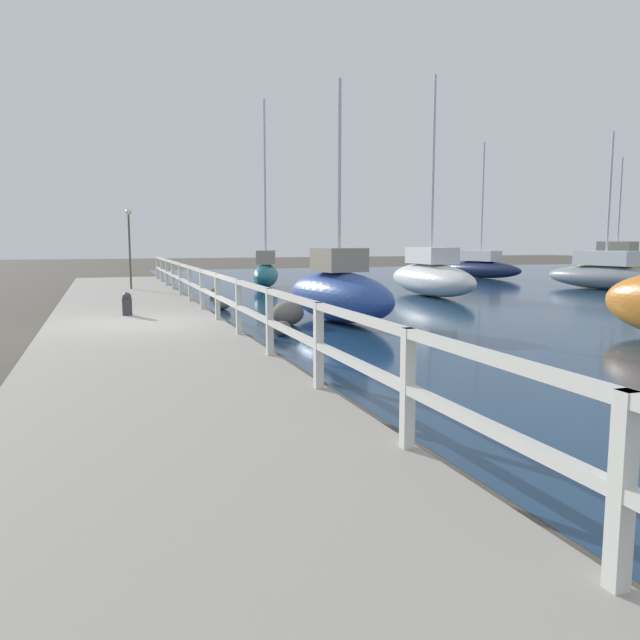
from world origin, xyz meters
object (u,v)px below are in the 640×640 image
dock_lamp (129,234)px  sailboat_blue (339,293)px  sailboat_gray (605,274)px  sailboat_navy (480,267)px  mooring_bollard (127,304)px  sailboat_yellow (616,264)px  sailboat_white (431,276)px  sailboat_teal (266,272)px

dock_lamp → sailboat_blue: sailboat_blue is taller
sailboat_gray → sailboat_navy: (-0.25, 8.66, -0.05)m
mooring_bollard → dock_lamp: (0.45, 8.54, 1.73)m
sailboat_gray → sailboat_yellow: (4.59, 4.11, 0.19)m
sailboat_blue → sailboat_white: (5.75, 5.70, 0.00)m
mooring_bollard → sailboat_gray: 19.70m
sailboat_blue → sailboat_white: bearing=35.7°
mooring_bollard → sailboat_yellow: (23.64, 9.13, 0.32)m
mooring_bollard → sailboat_blue: sailboat_blue is taller
mooring_bollard → sailboat_gray: sailboat_gray is taller
sailboat_white → sailboat_yellow: size_ratio=1.28×
dock_lamp → sailboat_yellow: (23.19, 0.60, -1.41)m
mooring_bollard → sailboat_teal: 12.31m
dock_lamp → sailboat_white: 11.10m
dock_lamp → sailboat_white: sailboat_white is taller
sailboat_navy → sailboat_gray: bearing=-100.4°
sailboat_blue → sailboat_white: sailboat_white is taller
sailboat_blue → sailboat_navy: bearing=37.8°
dock_lamp → sailboat_gray: (18.60, -3.51, -1.60)m
dock_lamp → sailboat_yellow: sailboat_yellow is taller
sailboat_gray → sailboat_teal: 14.13m
sailboat_gray → sailboat_yellow: 6.16m
sailboat_blue → sailboat_navy: sailboat_navy is taller
sailboat_yellow → mooring_bollard: bearing=-175.1°
sailboat_gray → sailboat_teal: size_ratio=0.81×
sailboat_teal → sailboat_yellow: 17.60m
sailboat_blue → sailboat_teal: (1.12, 11.73, -0.05)m
sailboat_blue → sailboat_gray: sailboat_gray is taller
mooring_bollard → sailboat_white: sailboat_white is taller
sailboat_teal → sailboat_navy: sailboat_teal is taller
sailboat_navy → sailboat_yellow: bearing=-55.2°
dock_lamp → sailboat_blue: 10.70m
dock_lamp → sailboat_teal: 6.26m
sailboat_blue → sailboat_yellow: bearing=19.6°
sailboat_blue → sailboat_navy: size_ratio=0.81×
dock_lamp → sailboat_navy: (18.35, 5.14, -1.65)m
sailboat_blue → sailboat_navy: (13.82, 14.72, -0.11)m
sailboat_navy → sailboat_white: bearing=-143.8°
dock_lamp → sailboat_gray: sailboat_gray is taller
sailboat_teal → sailboat_white: sailboat_teal is taller
sailboat_teal → sailboat_yellow: sailboat_teal is taller
sailboat_white → sailboat_navy: (8.07, 9.02, -0.12)m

